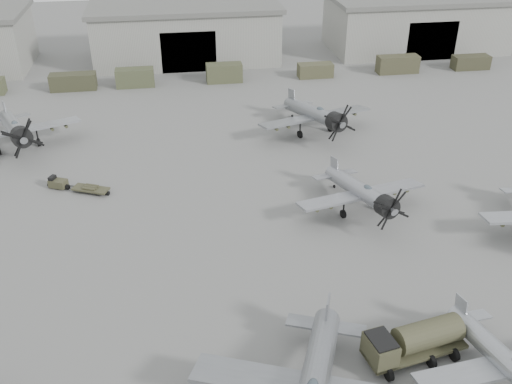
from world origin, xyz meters
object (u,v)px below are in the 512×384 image
at_px(aircraft_near_2, 509,366).
at_px(aircraft_far_1, 317,115).
at_px(aircraft_mid_2, 364,193).
at_px(aircraft_far_0, 15,129).
at_px(tug_trailer, 70,185).
at_px(fuel_tanker, 414,340).

relative_size(aircraft_near_2, aircraft_far_1, 0.84).
bearing_deg(aircraft_mid_2, aircraft_far_0, 138.15).
xyz_separation_m(aircraft_far_1, tug_trailer, (-26.46, -8.75, -2.00)).
bearing_deg(tug_trailer, fuel_tanker, -22.48).
bearing_deg(aircraft_far_1, aircraft_near_2, -103.27).
bearing_deg(aircraft_mid_2, aircraft_far_1, 76.77).
height_order(aircraft_near_2, tug_trailer, aircraft_near_2).
relative_size(aircraft_far_1, tug_trailer, 2.26).
bearing_deg(fuel_tanker, aircraft_near_2, -49.04).
bearing_deg(aircraft_far_1, aircraft_far_0, 162.03).
distance_m(aircraft_near_2, aircraft_far_0, 52.14).
height_order(fuel_tanker, tug_trailer, fuel_tanker).
xyz_separation_m(aircraft_mid_2, aircraft_far_0, (-32.85, 18.37, 0.33)).
height_order(aircraft_near_2, aircraft_mid_2, aircraft_mid_2).
xyz_separation_m(aircraft_far_0, aircraft_far_1, (33.03, -1.03, -0.05)).
relative_size(aircraft_far_0, tug_trailer, 2.28).
relative_size(aircraft_near_2, fuel_tanker, 1.64).
relative_size(fuel_tanker, tug_trailer, 1.16).
bearing_deg(aircraft_far_1, tug_trailer, -177.88).
bearing_deg(aircraft_far_0, tug_trailer, -77.55).
distance_m(aircraft_mid_2, aircraft_far_1, 17.34).
relative_size(aircraft_near_2, tug_trailer, 1.90).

